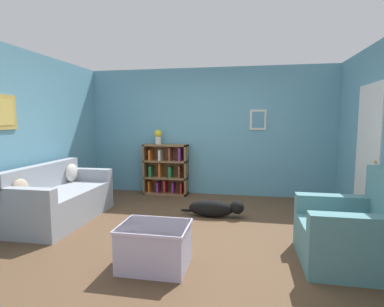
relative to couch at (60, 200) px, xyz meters
name	(u,v)px	position (x,y,z in m)	size (l,w,h in m)	color
ground_plane	(187,232)	(2.01, -0.12, -0.32)	(14.00, 14.00, 0.00)	brown
wall_back	(208,132)	(2.01, 2.13, 0.98)	(5.60, 0.13, 2.60)	#609EB7
wall_left	(19,136)	(-0.54, -0.12, 0.98)	(0.13, 5.00, 2.60)	#609EB7
couch	(60,200)	(0.00, 0.00, 0.00)	(0.83, 1.72, 0.86)	#9399A3
bookshelf	(166,170)	(1.15, 1.93, 0.19)	(0.91, 0.31, 1.05)	olive
recliner_chair	(355,233)	(3.96, -0.71, 0.02)	(0.98, 0.96, 1.02)	slate
coffee_table	(154,245)	(1.88, -1.16, -0.08)	(0.72, 0.55, 0.46)	#BCB2D1
dog	(215,208)	(2.33, 0.60, -0.18)	(1.03, 0.24, 0.29)	black
vase	(158,136)	(0.99, 1.91, 0.89)	(0.15, 0.15, 0.30)	silver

